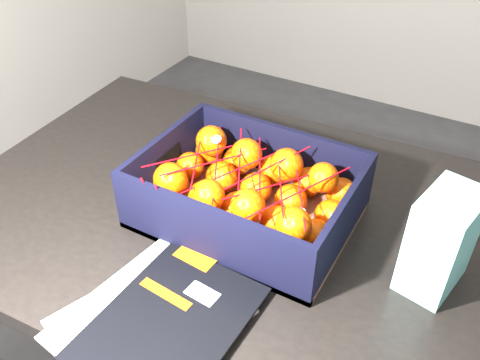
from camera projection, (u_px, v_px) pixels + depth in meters
The scene contains 6 objects.
table at pixel (242, 246), 1.09m from camera, with size 1.25×0.87×0.75m.
magazine_stack at pixel (157, 317), 0.81m from camera, with size 0.29×0.34×0.02m.
produce_crate at pixel (248, 200), 0.99m from camera, with size 0.40×0.30×0.13m.
clementine_heap at pixel (247, 193), 0.98m from camera, with size 0.38×0.29×0.12m.
mesh_net at pixel (240, 173), 0.94m from camera, with size 0.33×0.27×0.09m.
retail_carton at pixel (441, 241), 0.83m from camera, with size 0.08×0.12×0.18m, color silver.
Camera 1 is at (0.18, -0.94, 1.42)m, focal length 37.92 mm.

